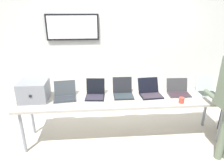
{
  "coord_description": "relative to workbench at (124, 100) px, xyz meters",
  "views": [
    {
      "loc": [
        -0.44,
        -2.95,
        2.17
      ],
      "look_at": [
        -0.2,
        -0.04,
        1.02
      ],
      "focal_mm": 32.46,
      "sensor_mm": 36.0,
      "label": 1
    }
  ],
  "objects": [
    {
      "name": "back_wall",
      "position": [
        -0.02,
        1.13,
        0.53
      ],
      "size": [
        8.0,
        0.11,
        2.46
      ],
      "color": "silver",
      "rests_on": "ground"
    },
    {
      "name": "laptop_station_1",
      "position": [
        -0.46,
        0.09,
        0.11
      ],
      "size": [
        0.33,
        0.34,
        0.28
      ],
      "color": "black",
      "rests_on": "workbench"
    },
    {
      "name": "laptop_station_2",
      "position": [
        -0.0,
        0.11,
        0.11
      ],
      "size": [
        0.33,
        0.35,
        0.27
      ],
      "color": "black",
      "rests_on": "workbench"
    },
    {
      "name": "ground",
      "position": [
        0.0,
        0.0,
        -0.73
      ],
      "size": [
        8.0,
        8.0,
        0.04
      ],
      "primitive_type": "cube",
      "color": "beige"
    },
    {
      "name": "laptop_station_4",
      "position": [
        0.94,
        0.09,
        0.1
      ],
      "size": [
        0.37,
        0.32,
        0.24
      ],
      "color": "#39383A",
      "rests_on": "workbench"
    },
    {
      "name": "laptop_station_0",
      "position": [
        -0.95,
        0.08,
        0.1
      ],
      "size": [
        0.38,
        0.39,
        0.24
      ],
      "color": "#353A3E",
      "rests_on": "workbench"
    },
    {
      "name": "coffee_mug",
      "position": [
        0.86,
        -0.25,
        0.09
      ],
      "size": [
        0.08,
        0.08,
        0.09
      ],
      "color": "#CF4033",
      "rests_on": "workbench"
    },
    {
      "name": "paper_sheet",
      "position": [
        1.12,
        -0.17,
        0.05
      ],
      "size": [
        0.27,
        0.34,
        0.0
      ],
      "color": "white",
      "rests_on": "workbench"
    },
    {
      "name": "laptop_station_3",
      "position": [
        0.45,
        0.09,
        0.1
      ],
      "size": [
        0.38,
        0.4,
        0.25
      ],
      "color": "black",
      "rests_on": "workbench"
    },
    {
      "name": "equipment_box",
      "position": [
        -1.42,
        0.05,
        0.2
      ],
      "size": [
        0.43,
        0.41,
        0.31
      ],
      "color": "gray",
      "rests_on": "workbench"
    },
    {
      "name": "laptop_station_5",
      "position": [
        1.43,
        0.1,
        0.11
      ],
      "size": [
        0.32,
        0.35,
        0.26
      ],
      "color": "#AEB7B2",
      "rests_on": "workbench"
    },
    {
      "name": "workbench",
      "position": [
        0.0,
        0.0,
        0.0
      ],
      "size": [
        3.36,
        0.7,
        0.76
      ],
      "color": "#ABA399",
      "rests_on": "ground"
    }
  ]
}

